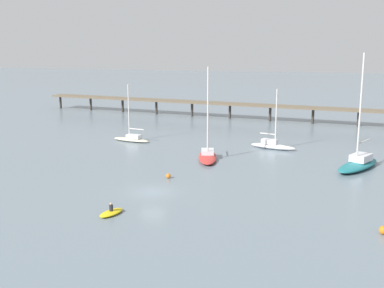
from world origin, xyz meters
The scene contains 9 objects.
ground_plane centered at (0.00, 0.00, 0.00)m, with size 400.00×400.00×0.00m, color slate.
pier centered at (14.23, 48.30, 3.79)m, with size 83.64×16.01×7.58m.
sailboat_red centered at (2.64, 15.49, 0.64)m, with size 3.98×8.31×12.21m.
sailboat_teal centered at (21.71, 15.11, 0.77)m, with size 6.83×9.37×14.09m.
sailboat_white centered at (10.52, 23.93, 0.64)m, with size 6.93×3.44×8.74m.
sailboat_cream centered at (-11.26, 24.24, 0.59)m, with size 6.58×3.13×8.89m.
dinghy_yellow centered at (-1.59, -7.29, 0.21)m, with size 2.08×3.07×1.14m.
mooring_buoy_far centered at (0.13, 5.44, 0.28)m, with size 0.56×0.56×0.56m, color orange.
mooring_buoy_near centered at (21.85, -6.49, 0.36)m, with size 0.72×0.72×0.72m, color orange.
Camera 1 is at (15.47, -47.03, 15.60)m, focal length 46.23 mm.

